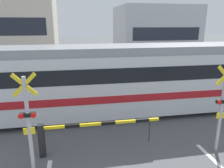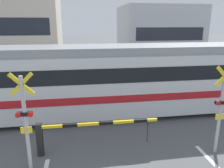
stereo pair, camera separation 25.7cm
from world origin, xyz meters
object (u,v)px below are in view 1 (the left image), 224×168
at_px(commuter_train, 172,76).
at_px(crossing_signal_right, 222,105).
at_px(crossing_barrier_far, 129,80).
at_px(pedestrian, 88,69).
at_px(crossing_barrier_near, 75,132).
at_px(crossing_signal_left, 28,120).

relative_size(commuter_train, crossing_signal_right, 5.94).
bearing_deg(crossing_barrier_far, pedestrian, 126.71).
height_order(crossing_barrier_near, crossing_signal_left, crossing_signal_left).
bearing_deg(commuter_train, crossing_signal_right, -90.62).
bearing_deg(crossing_signal_left, crossing_barrier_far, 55.72).
bearing_deg(crossing_barrier_far, crossing_signal_left, -124.28).
bearing_deg(pedestrian, crossing_barrier_near, -96.88).
xyz_separation_m(commuter_train, pedestrian, (-3.76, 6.53, -0.81)).
relative_size(crossing_signal_left, pedestrian, 1.81).
relative_size(crossing_barrier_near, crossing_signal_left, 1.36).
height_order(commuter_train, crossing_barrier_far, commuter_train).
height_order(crossing_barrier_far, crossing_signal_right, crossing_signal_right).
bearing_deg(crossing_barrier_near, commuter_train, 32.98).
xyz_separation_m(crossing_signal_left, pedestrian, (2.45, 10.43, -0.71)).
bearing_deg(crossing_barrier_near, crossing_signal_left, -151.07).
bearing_deg(pedestrian, crossing_signal_left, -103.24).
bearing_deg(crossing_barrier_near, crossing_signal_right, -8.24).
bearing_deg(crossing_barrier_far, crossing_barrier_near, -119.17).
height_order(commuter_train, crossing_signal_right, commuter_train).
xyz_separation_m(crossing_barrier_near, crossing_barrier_far, (3.61, 6.46, 0.00)).
distance_m(crossing_signal_right, pedestrian, 11.10).
relative_size(crossing_barrier_near, crossing_barrier_far, 1.00).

